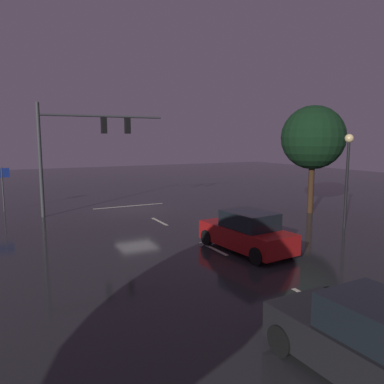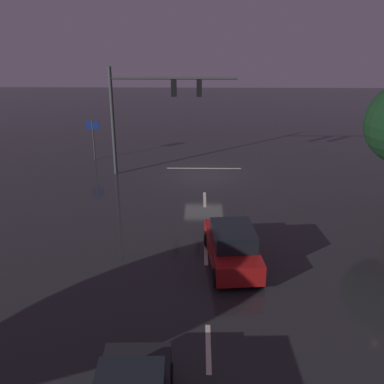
# 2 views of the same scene
# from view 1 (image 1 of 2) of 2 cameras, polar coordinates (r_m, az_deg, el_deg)

# --- Properties ---
(ground_plane) EXTENTS (80.00, 80.00, 0.00)m
(ground_plane) POSITION_cam_1_polar(r_m,az_deg,el_deg) (25.19, -8.41, -2.68)
(ground_plane) COLOR #232326
(traffic_signal_assembly) EXTENTS (7.77, 0.47, 6.75)m
(traffic_signal_assembly) POSITION_cam_1_polar(r_m,az_deg,el_deg) (24.29, -16.29, 7.80)
(traffic_signal_assembly) COLOR #383A3D
(traffic_signal_assembly) RESTS_ON ground_plane
(lane_dash_far) EXTENTS (0.16, 2.20, 0.01)m
(lane_dash_far) POSITION_cam_1_polar(r_m,az_deg,el_deg) (21.51, -4.93, -4.45)
(lane_dash_far) COLOR beige
(lane_dash_far) RESTS_ON ground_plane
(lane_dash_mid) EXTENTS (0.16, 2.20, 0.01)m
(lane_dash_mid) POSITION_cam_1_polar(r_m,az_deg,el_deg) (16.29, 3.24, -8.51)
(lane_dash_mid) COLOR beige
(lane_dash_mid) RESTS_ON ground_plane
(lane_dash_near) EXTENTS (0.16, 2.20, 0.01)m
(lane_dash_near) POSITION_cam_1_polar(r_m,az_deg,el_deg) (11.84, 18.72, -15.44)
(lane_dash_near) COLOR beige
(lane_dash_near) RESTS_ON ground_plane
(stop_bar) EXTENTS (5.00, 0.16, 0.01)m
(stop_bar) POSITION_cam_1_polar(r_m,az_deg,el_deg) (26.66, -9.51, -2.11)
(stop_bar) COLOR beige
(stop_bar) RESTS_ON ground_plane
(car_approaching) EXTENTS (2.26, 4.50, 1.70)m
(car_approaching) POSITION_cam_1_polar(r_m,az_deg,el_deg) (15.87, 8.26, -6.07)
(car_approaching) COLOR maroon
(car_approaching) RESTS_ON ground_plane
(car_distant) EXTENTS (2.02, 4.42, 1.70)m
(car_distant) POSITION_cam_1_polar(r_m,az_deg,el_deg) (8.35, 26.19, -20.20)
(car_distant) COLOR black
(car_distant) RESTS_ON ground_plane
(street_lamp_left_kerb) EXTENTS (0.44, 0.44, 4.89)m
(street_lamp_left_kerb) POSITION_cam_1_polar(r_m,az_deg,el_deg) (20.92, 22.48, 4.12)
(street_lamp_left_kerb) COLOR black
(street_lamp_left_kerb) RESTS_ON ground_plane
(route_sign) EXTENTS (0.90, 0.09, 2.85)m
(route_sign) POSITION_cam_1_polar(r_m,az_deg,el_deg) (27.00, -26.75, 1.66)
(route_sign) COLOR #383A3D
(route_sign) RESTS_ON ground_plane
(tree_left_near) EXTENTS (3.92, 3.92, 6.69)m
(tree_left_near) POSITION_cam_1_polar(r_m,az_deg,el_deg) (24.68, 17.83, 7.80)
(tree_left_near) COLOR #382314
(tree_left_near) RESTS_ON ground_plane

